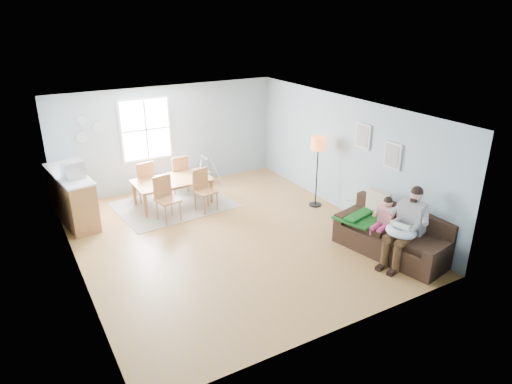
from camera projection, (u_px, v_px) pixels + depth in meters
room at (227, 125)px, 8.77m from camera, size 8.40×9.40×3.90m
window at (146, 129)px, 11.57m from camera, size 1.32×0.08×1.62m
pictures at (377, 145)px, 9.50m from camera, size 0.05×1.34×0.74m
wall_plates at (87, 129)px, 10.86m from camera, size 0.67×0.02×0.66m
sofa at (393, 238)px, 8.96m from camera, size 1.35×2.33×0.89m
green_throw at (362, 216)px, 9.32m from camera, size 1.18×1.05×0.04m
beige_pillow at (378, 203)px, 9.31m from camera, size 0.20×0.54×0.53m
father at (407, 224)px, 8.48m from camera, size 1.11×0.66×1.47m
nursing_pillow at (401, 231)px, 8.41m from camera, size 0.65×0.64×0.23m
infant at (400, 226)px, 8.40m from camera, size 0.23×0.41×0.15m
toddler at (384, 216)px, 8.89m from camera, size 0.60×0.42×0.89m
floor_lamp at (318, 149)px, 10.69m from camera, size 0.35×0.35×1.73m
storage_cube at (411, 250)px, 8.60m from camera, size 0.59×0.56×0.53m
rug at (175, 205)px, 11.25m from camera, size 2.86×2.27×0.01m
dining_table at (174, 193)px, 11.13m from camera, size 1.86×1.06×0.65m
chair_sw at (165, 195)px, 10.26m from camera, size 0.55×0.55×1.04m
chair_se at (203, 187)px, 10.78m from camera, size 0.54×0.54×1.01m
chair_nw at (144, 178)px, 11.28m from camera, size 0.55×0.55×1.03m
chair_ne at (179, 172)px, 11.79m from camera, size 0.47×0.47×1.01m
counter at (71, 197)px, 10.23m from camera, size 0.86×2.10×1.14m
monitor at (72, 170)px, 9.67m from camera, size 0.48×0.47×0.38m
baby_swing at (205, 172)px, 12.41m from camera, size 0.80×0.81×0.79m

